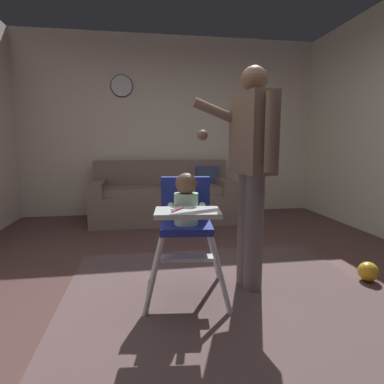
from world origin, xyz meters
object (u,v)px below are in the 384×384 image
(high_chair, at_px, (186,213))
(wall_clock, at_px, (122,86))
(adult_standing, at_px, (251,166))
(toy_ball_second, at_px, (368,272))
(couch, at_px, (163,198))

(high_chair, relative_size, wall_clock, 2.76)
(adult_standing, bearing_deg, high_chair, 0.13)
(toy_ball_second, height_order, wall_clock, wall_clock)
(toy_ball_second, distance_m, wall_clock, 4.01)
(couch, distance_m, high_chair, 2.43)
(high_chair, distance_m, wall_clock, 3.24)
(couch, relative_size, adult_standing, 1.21)
(couch, distance_m, wall_clock, 1.79)
(adult_standing, xyz_separation_m, wall_clock, (-1.07, 2.81, 1.03))
(high_chair, height_order, adult_standing, adult_standing)
(couch, bearing_deg, toy_ball_second, 31.97)
(high_chair, bearing_deg, toy_ball_second, 96.90)
(adult_standing, bearing_deg, couch, -86.30)
(couch, bearing_deg, adult_standing, 12.07)
(high_chair, bearing_deg, couch, -173.71)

